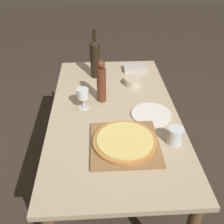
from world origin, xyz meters
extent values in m
plane|color=#382D23|center=(0.00, 0.00, 0.00)|extent=(12.00, 12.00, 0.00)
cube|color=tan|center=(0.00, 0.00, 0.75)|extent=(0.80, 1.48, 0.03)
cylinder|color=brown|center=(-0.34, 0.68, 0.37)|extent=(0.06, 0.06, 0.73)
cylinder|color=brown|center=(0.34, 0.68, 0.37)|extent=(0.06, 0.06, 0.73)
cube|color=olive|center=(0.04, -0.33, 0.77)|extent=(0.36, 0.36, 0.02)
cylinder|color=#BC7A3D|center=(0.04, -0.33, 0.79)|extent=(0.34, 0.34, 0.02)
cylinder|color=#E0C66B|center=(0.04, -0.33, 0.80)|extent=(0.30, 0.30, 0.01)
cylinder|color=black|center=(-0.11, 0.47, 0.89)|extent=(0.08, 0.08, 0.26)
cone|color=black|center=(-0.11, 0.47, 1.04)|extent=(0.08, 0.08, 0.03)
cylinder|color=black|center=(-0.11, 0.47, 1.09)|extent=(0.03, 0.03, 0.08)
cylinder|color=#5B2D19|center=(-0.07, 0.12, 0.88)|extent=(0.06, 0.06, 0.24)
sphere|color=#5B2D19|center=(-0.07, 0.12, 1.02)|extent=(0.05, 0.05, 0.05)
cylinder|color=silver|center=(-0.19, 0.04, 0.76)|extent=(0.07, 0.07, 0.00)
cylinder|color=silver|center=(-0.19, 0.04, 0.80)|extent=(0.01, 0.01, 0.07)
cylinder|color=silver|center=(-0.19, 0.04, 0.87)|extent=(0.08, 0.08, 0.06)
cylinder|color=beige|center=(0.16, 0.33, 0.79)|extent=(0.12, 0.12, 0.05)
cylinder|color=silver|center=(0.31, -0.32, 0.81)|extent=(0.08, 0.08, 0.09)
cylinder|color=silver|center=(0.23, -0.07, 0.77)|extent=(0.25, 0.25, 0.01)
cube|color=#BCB7AD|center=(0.21, 0.56, 0.78)|extent=(0.19, 0.11, 0.04)
camera|label=1|loc=(-0.09, -1.37, 1.71)|focal=42.00mm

